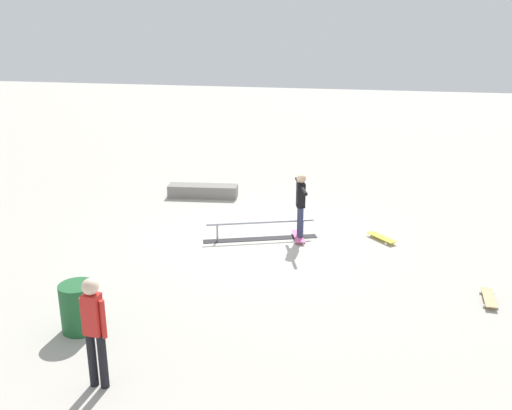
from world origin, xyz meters
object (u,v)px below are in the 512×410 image
(loose_skateboard_yellow, at_px, (381,237))
(trash_bin, at_px, (79,307))
(grind_rail, at_px, (260,231))
(loose_skateboard_natural, at_px, (489,298))
(skate_ledge, at_px, (203,191))
(skateboard_main, at_px, (298,236))
(bystander_red_shirt, at_px, (94,327))
(skater_main, at_px, (301,202))

(loose_skateboard_yellow, distance_m, trash_bin, 7.06)
(trash_bin, bearing_deg, grind_rail, -114.59)
(loose_skateboard_yellow, height_order, loose_skateboard_natural, same)
(skate_ledge, bearing_deg, skateboard_main, 139.01)
(loose_skateboard_natural, height_order, trash_bin, trash_bin)
(bystander_red_shirt, bearing_deg, skate_ledge, 101.30)
(skate_ledge, distance_m, loose_skateboard_yellow, 5.59)
(loose_skateboard_natural, bearing_deg, skateboard_main, -118.49)
(skater_main, bearing_deg, grind_rail, -97.57)
(trash_bin, bearing_deg, loose_skateboard_natural, -160.23)
(skater_main, xyz_separation_m, loose_skateboard_yellow, (-1.86, -0.35, -0.85))
(loose_skateboard_yellow, relative_size, loose_skateboard_natural, 0.89)
(trash_bin, bearing_deg, skater_main, -122.34)
(grind_rail, relative_size, skater_main, 1.63)
(skater_main, bearing_deg, trash_bin, -49.68)
(skate_ledge, xyz_separation_m, skateboard_main, (-3.14, 2.73, -0.10))
(skateboard_main, xyz_separation_m, loose_skateboard_yellow, (-1.91, -0.33, 0.00))
(bystander_red_shirt, bearing_deg, loose_skateboard_yellow, 62.67)
(skateboard_main, bearing_deg, loose_skateboard_yellow, 83.98)
(skate_ledge, xyz_separation_m, loose_skateboard_natural, (-6.97, 5.05, -0.10))
(skater_main, height_order, loose_skateboard_yellow, skater_main)
(grind_rail, distance_m, skater_main, 1.17)
(grind_rail, xyz_separation_m, skater_main, (-0.90, -0.16, 0.73))
(skater_main, xyz_separation_m, trash_bin, (3.01, 4.75, -0.51))
(loose_skateboard_natural, bearing_deg, grind_rail, -111.88)
(trash_bin, bearing_deg, skateboard_main, -121.90)
(skater_main, bearing_deg, skateboard_main, -126.15)
(skater_main, bearing_deg, skate_ledge, -148.11)
(skate_ledge, bearing_deg, bystander_red_shirt, 97.61)
(grind_rail, xyz_separation_m, skateboard_main, (-0.86, -0.17, -0.12))
(skater_main, bearing_deg, loose_skateboard_natural, 41.24)
(grind_rail, relative_size, loose_skateboard_yellow, 3.60)
(skateboard_main, height_order, trash_bin, trash_bin)
(bystander_red_shirt, height_order, loose_skateboard_natural, bystander_red_shirt)
(skateboard_main, distance_m, loose_skateboard_natural, 4.47)
(skate_ledge, distance_m, skater_main, 4.27)
(grind_rail, height_order, loose_skateboard_yellow, grind_rail)
(skateboard_main, xyz_separation_m, loose_skateboard_natural, (-3.82, 2.32, 0.00))
(bystander_red_shirt, bearing_deg, grind_rail, 83.19)
(skater_main, distance_m, loose_skateboard_yellow, 2.08)
(loose_skateboard_yellow, xyz_separation_m, trash_bin, (4.87, 5.10, 0.34))
(skate_ledge, height_order, loose_skateboard_yellow, skate_ledge)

